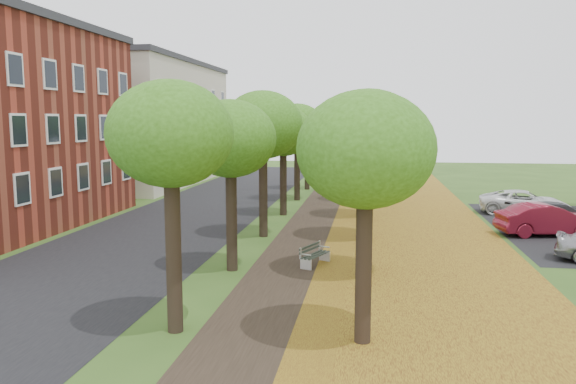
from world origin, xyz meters
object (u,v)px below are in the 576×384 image
(bench, at_px, (314,255))
(car_white, at_px, (524,202))
(car_grey, at_px, (557,216))
(car_red, at_px, (547,220))

(bench, height_order, car_white, car_white)
(bench, xyz_separation_m, car_grey, (11.26, 8.67, 0.29))
(bench, bearing_deg, car_grey, -29.46)
(car_grey, bearing_deg, car_red, 138.89)
(car_red, xyz_separation_m, car_grey, (0.95, 1.62, -0.07))
(car_grey, bearing_deg, bench, 116.78)
(bench, relative_size, car_red, 0.36)
(car_grey, height_order, car_white, car_white)
(car_grey, relative_size, car_white, 0.95)
(car_red, xyz_separation_m, car_white, (0.54, 6.18, -0.06))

